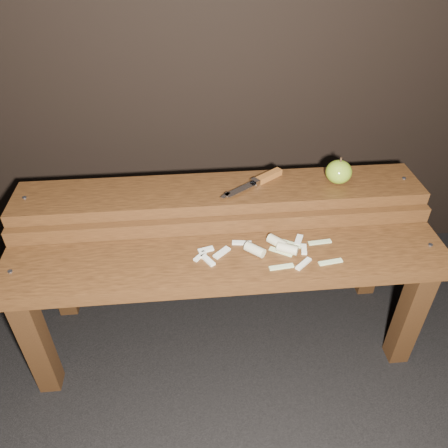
{
  "coord_description": "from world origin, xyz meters",
  "views": [
    {
      "loc": [
        -0.09,
        -0.91,
        1.19
      ],
      "look_at": [
        0.0,
        0.06,
        0.45
      ],
      "focal_mm": 35.0,
      "sensor_mm": 36.0,
      "label": 1
    }
  ],
  "objects": [
    {
      "name": "bench_front_tier",
      "position": [
        0.0,
        -0.06,
        0.35
      ],
      "size": [
        1.2,
        0.2,
        0.42
      ],
      "color": "#321C0C",
      "rests_on": "ground"
    },
    {
      "name": "apple",
      "position": [
        0.35,
        0.17,
        0.53
      ],
      "size": [
        0.08,
        0.08,
        0.08
      ],
      "color": "olive",
      "rests_on": "bench_rear_tier"
    },
    {
      "name": "bench_rear_tier",
      "position": [
        0.0,
        0.17,
        0.41
      ],
      "size": [
        1.2,
        0.21,
        0.5
      ],
      "color": "#321C0C",
      "rests_on": "ground"
    },
    {
      "name": "apple_scraps",
      "position": [
        0.12,
        -0.03,
        0.43
      ],
      "size": [
        0.39,
        0.14,
        0.03
      ],
      "color": "beige",
      "rests_on": "bench_front_tier"
    },
    {
      "name": "ground",
      "position": [
        0.0,
        0.0,
        0.0
      ],
      "size": [
        60.0,
        60.0,
        0.0
      ],
      "primitive_type": "plane",
      "color": "black"
    },
    {
      "name": "knife",
      "position": [
        0.13,
        0.19,
        0.51
      ],
      "size": [
        0.2,
        0.15,
        0.02
      ],
      "color": "brown",
      "rests_on": "bench_rear_tier"
    }
  ]
}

